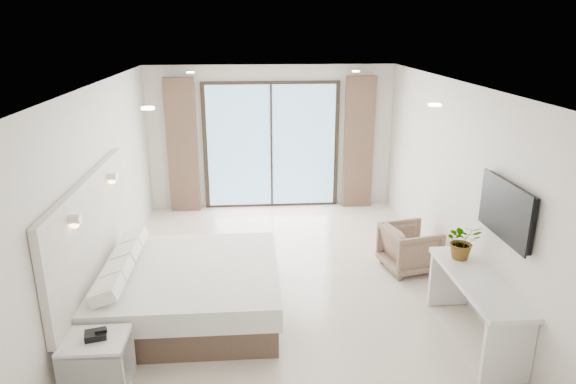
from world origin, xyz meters
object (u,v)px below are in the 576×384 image
console_desk (477,295)px  armchair (410,246)px  bed (187,289)px  nightstand (97,364)px

console_desk → armchair: 1.80m
bed → nightstand: bed is taller
armchair → nightstand: bearing=109.5°
nightstand → armchair: 4.42m
nightstand → console_desk: 4.01m
bed → console_desk: bearing=-14.0°
nightstand → armchair: (3.77, 2.29, 0.09)m
console_desk → bed: bearing=166.0°
bed → armchair: size_ratio=3.00×
bed → console_desk: 3.37m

